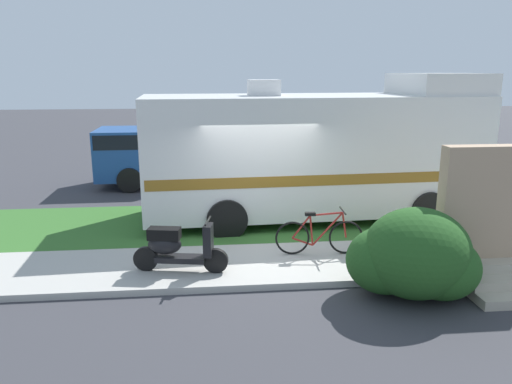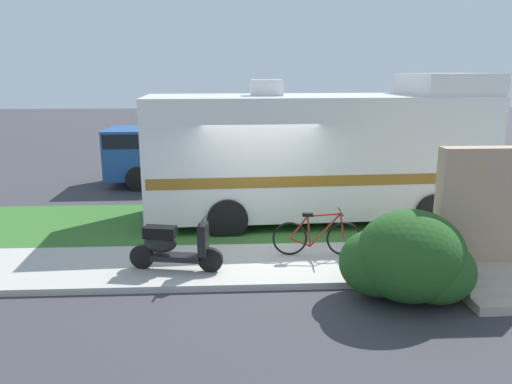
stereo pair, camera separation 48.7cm
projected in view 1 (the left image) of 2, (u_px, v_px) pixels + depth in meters
name	position (u px, v px, depth m)	size (l,w,h in m)	color
ground_plane	(263.00, 246.00, 10.44)	(80.00, 80.00, 0.00)	#38383D
sidewalk	(270.00, 265.00, 9.26)	(24.00, 2.00, 0.12)	#ADAAA3
grass_strip	(256.00, 223.00, 11.88)	(24.00, 3.40, 0.08)	#336628
motorhome_rv	(317.00, 152.00, 11.93)	(8.11, 2.87, 3.54)	silver
scooter	(177.00, 247.00, 8.70)	(1.69, 0.59, 0.97)	black
bicycle	(319.00, 236.00, 9.55)	(1.71, 0.52, 0.89)	black
pickup_truck_near	(166.00, 155.00, 15.84)	(5.63, 2.15, 1.82)	#1E478C
porch_steps	(498.00, 230.00, 8.37)	(2.00, 1.26, 2.40)	#B2A893
bush_by_porch	(414.00, 258.00, 7.89)	(2.07, 1.55, 1.46)	#23511E
bottle_green	(426.00, 260.00, 9.03)	(0.08, 0.08, 0.28)	brown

